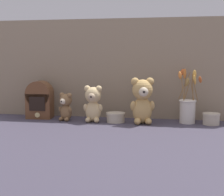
{
  "coord_description": "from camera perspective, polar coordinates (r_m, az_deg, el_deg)",
  "views": [
    {
      "loc": [
        0.37,
        -1.96,
        0.37
      ],
      "look_at": [
        0.0,
        0.02,
        0.14
      ],
      "focal_mm": 55.0,
      "sensor_mm": 36.0,
      "label": 1
    }
  ],
  "objects": [
    {
      "name": "decorative_tin_short",
      "position": [
        2.02,
        16.16,
        -3.34
      ],
      "size": [
        0.1,
        0.1,
        0.07
      ],
      "color": "beige",
      "rests_on": "ground"
    },
    {
      "name": "teddy_bear_medium",
      "position": [
        2.02,
        -3.18,
        -0.84
      ],
      "size": [
        0.12,
        0.11,
        0.22
      ],
      "color": "#DBBC84",
      "rests_on": "ground"
    },
    {
      "name": "ground_plane",
      "position": [
        2.03,
        -0.1,
        -4.02
      ],
      "size": [
        4.0,
        4.0,
        0.0
      ],
      "primitive_type": "plane",
      "color": "#3D3847"
    },
    {
      "name": "backdrop_wall",
      "position": [
        2.16,
        0.72,
        4.9
      ],
      "size": [
        1.61,
        0.02,
        0.62
      ],
      "color": "gray",
      "rests_on": "ground"
    },
    {
      "name": "teddy_bear_small",
      "position": [
        2.08,
        -7.72,
        -1.35
      ],
      "size": [
        0.1,
        0.09,
        0.17
      ],
      "color": "olive",
      "rests_on": "ground"
    },
    {
      "name": "decorative_tin_tall",
      "position": [
        2.02,
        0.63,
        -3.21
      ],
      "size": [
        0.11,
        0.11,
        0.06
      ],
      "color": "beige",
      "rests_on": "ground"
    },
    {
      "name": "teddy_bear_large",
      "position": [
        1.97,
        5.08,
        -0.3
      ],
      "size": [
        0.15,
        0.13,
        0.27
      ],
      "color": "tan",
      "rests_on": "ground"
    },
    {
      "name": "flower_vase",
      "position": [
        2.03,
        12.45,
        -1.45
      ],
      "size": [
        0.14,
        0.16,
        0.32
      ],
      "color": "silver",
      "rests_on": "ground"
    },
    {
      "name": "vintage_radio",
      "position": [
        2.19,
        -11.92,
        -0.27
      ],
      "size": [
        0.16,
        0.12,
        0.23
      ],
      "color": "brown",
      "rests_on": "ground"
    }
  ]
}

